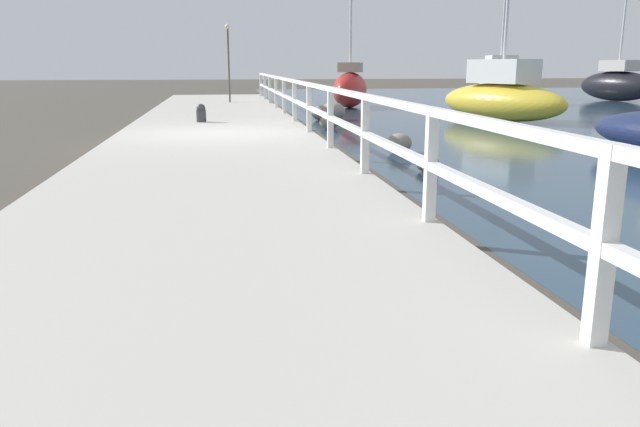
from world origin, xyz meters
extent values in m
plane|color=#4C473D|center=(0.00, 0.00, 0.00)|extent=(120.00, 120.00, 0.00)
cube|color=beige|center=(0.00, 0.00, 0.11)|extent=(4.25, 36.00, 0.22)
cube|color=white|center=(2.03, -10.80, 0.76)|extent=(0.10, 0.10, 1.06)
cube|color=white|center=(2.03, -8.10, 0.76)|extent=(0.10, 0.10, 1.06)
cube|color=white|center=(2.03, -5.40, 0.76)|extent=(0.10, 0.10, 1.06)
cube|color=white|center=(2.03, -2.70, 0.76)|extent=(0.10, 0.10, 1.06)
cube|color=white|center=(2.03, 0.00, 0.76)|extent=(0.10, 0.10, 1.06)
cube|color=white|center=(2.03, 2.70, 0.76)|extent=(0.10, 0.10, 1.06)
cube|color=white|center=(2.03, 5.40, 0.76)|extent=(0.10, 0.10, 1.06)
cube|color=white|center=(2.03, 8.10, 0.76)|extent=(0.10, 0.10, 1.06)
cube|color=white|center=(2.03, 10.80, 0.76)|extent=(0.10, 0.10, 1.06)
cube|color=white|center=(2.03, 13.50, 0.76)|extent=(0.10, 0.10, 1.06)
cube|color=white|center=(2.03, 16.20, 0.76)|extent=(0.10, 0.10, 1.06)
cube|color=white|center=(2.03, 0.00, 1.25)|extent=(0.09, 32.50, 0.08)
cube|color=white|center=(2.03, 0.00, 0.76)|extent=(0.09, 32.50, 0.08)
ellipsoid|color=gray|center=(3.51, -1.94, 0.19)|extent=(0.50, 0.45, 0.37)
ellipsoid|color=gray|center=(3.17, 5.46, 0.23)|extent=(0.60, 0.54, 0.45)
ellipsoid|color=slate|center=(3.34, -4.16, 0.14)|extent=(0.38, 0.34, 0.28)
ellipsoid|color=gray|center=(3.52, 5.38, 0.27)|extent=(0.73, 0.66, 0.55)
ellipsoid|color=gray|center=(2.93, 2.65, 0.20)|extent=(0.52, 0.47, 0.39)
cylinder|color=#333338|center=(-0.38, 2.84, 0.38)|extent=(0.25, 0.25, 0.31)
sphere|color=#333338|center=(-0.38, 2.84, 0.58)|extent=(0.23, 0.23, 0.23)
cylinder|color=#514C47|center=(0.50, 11.49, 1.60)|extent=(0.07, 0.07, 2.76)
sphere|color=beige|center=(0.50, 11.49, 3.09)|extent=(0.20, 0.20, 0.20)
ellipsoid|color=gold|center=(8.45, 4.27, 0.57)|extent=(3.21, 4.81, 1.11)
cube|color=silver|center=(8.45, 4.27, 1.47)|extent=(1.76, 2.20, 0.69)
ellipsoid|color=red|center=(5.21, 11.01, 0.69)|extent=(2.38, 3.56, 1.36)
cube|color=#9E937F|center=(5.21, 11.01, 1.56)|extent=(1.13, 1.15, 0.37)
cylinder|color=silver|center=(5.21, 11.01, 3.78)|extent=(0.09, 0.09, 4.81)
ellipsoid|color=white|center=(11.95, 12.04, 0.76)|extent=(2.71, 5.36, 1.50)
cube|color=silver|center=(11.95, 12.04, 1.78)|extent=(1.45, 1.95, 0.54)
cylinder|color=silver|center=(11.95, 12.04, 3.40)|extent=(0.09, 0.09, 3.79)
ellipsoid|color=black|center=(18.39, 13.45, 0.69)|extent=(2.50, 4.24, 1.36)
cube|color=beige|center=(18.39, 13.45, 1.62)|extent=(1.37, 1.67, 0.50)
cylinder|color=silver|center=(18.39, 13.45, 3.72)|extent=(0.09, 0.09, 4.71)
camera|label=1|loc=(0.11, -13.59, 1.67)|focal=35.00mm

